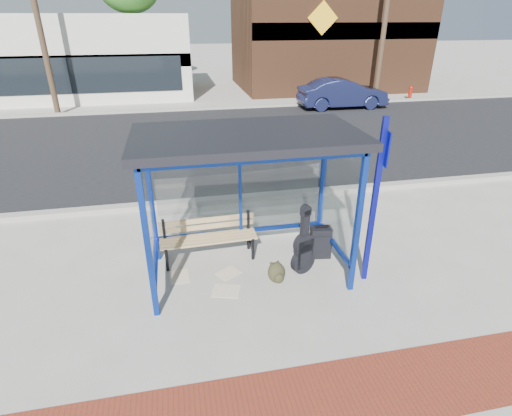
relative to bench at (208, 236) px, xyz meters
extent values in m
plane|color=#B2ADA0|center=(0.60, -0.61, -0.45)|extent=(120.00, 120.00, 0.00)
cube|color=maroon|center=(0.60, -3.21, -0.44)|extent=(60.00, 1.00, 0.01)
cube|color=gray|center=(0.60, 2.29, -0.39)|extent=(60.00, 0.25, 0.12)
cube|color=black|center=(0.60, 7.39, -0.45)|extent=(60.00, 10.00, 0.00)
cube|color=gray|center=(0.60, 12.49, -0.39)|extent=(60.00, 0.25, 0.12)
cube|color=#B2ADA0|center=(0.60, 14.39, -0.44)|extent=(60.00, 4.00, 0.01)
cube|color=navy|center=(-0.90, -1.36, 0.70)|extent=(0.08, 0.08, 2.30)
cube|color=navy|center=(2.10, -1.36, 0.70)|extent=(0.08, 0.08, 2.30)
cube|color=navy|center=(-0.90, 0.14, 0.70)|extent=(0.08, 0.08, 2.30)
cube|color=navy|center=(2.10, 0.14, 0.70)|extent=(0.08, 0.08, 2.30)
cube|color=navy|center=(0.60, 0.14, 1.81)|extent=(3.00, 0.08, 0.08)
cube|color=navy|center=(0.60, -1.36, 1.81)|extent=(3.00, 0.08, 0.08)
cube|color=navy|center=(-0.90, -0.61, 1.81)|extent=(0.08, 1.50, 0.08)
cube|color=navy|center=(2.10, -0.61, 1.81)|extent=(0.08, 1.50, 0.08)
cube|color=navy|center=(0.60, 0.14, -0.05)|extent=(3.00, 0.08, 0.06)
cube|color=navy|center=(-0.90, -0.61, -0.05)|extent=(0.08, 1.50, 0.06)
cube|color=navy|center=(2.10, -0.61, -0.05)|extent=(0.08, 1.50, 0.06)
cube|color=navy|center=(0.60, 0.14, 0.90)|extent=(0.05, 0.05, 1.90)
cube|color=silver|center=(0.60, 0.14, 0.86)|extent=(2.84, 0.01, 1.82)
cube|color=silver|center=(-0.90, -0.61, 0.86)|extent=(0.02, 1.34, 1.82)
cube|color=silver|center=(2.10, -0.61, 0.86)|extent=(0.02, 1.34, 1.82)
cube|color=black|center=(0.60, -0.61, 1.91)|extent=(3.30, 1.80, 0.12)
cube|color=silver|center=(-8.40, 17.39, 1.55)|extent=(18.00, 6.00, 4.00)
cube|color=#59331E|center=(8.60, 17.89, 2.75)|extent=(10.00, 7.00, 6.40)
cube|color=black|center=(8.60, 14.44, 2.75)|extent=(10.00, 0.10, 0.80)
cube|color=yellow|center=(7.10, 14.34, 3.35)|extent=(1.56, 0.06, 1.56)
cylinder|color=#4C3826|center=(-2.40, 21.39, 2.05)|extent=(0.36, 0.36, 5.00)
cylinder|color=#4C3826|center=(13.10, 21.39, 2.05)|extent=(0.36, 0.36, 5.00)
cylinder|color=#4C3826|center=(-5.40, 12.79, 3.55)|extent=(0.24, 0.24, 8.00)
cylinder|color=#4C3826|center=(9.60, 12.79, 3.55)|extent=(0.24, 0.24, 8.00)
cube|color=black|center=(-0.74, -0.27, -0.24)|extent=(0.05, 0.05, 0.42)
cube|color=black|center=(-0.75, 0.10, -0.05)|extent=(0.05, 0.05, 0.79)
cube|color=black|center=(-0.74, -0.09, -0.24)|extent=(0.06, 0.38, 0.05)
cube|color=black|center=(0.75, -0.21, -0.24)|extent=(0.05, 0.05, 0.42)
cube|color=black|center=(0.74, 0.15, -0.05)|extent=(0.05, 0.05, 0.79)
cube|color=black|center=(0.75, -0.03, -0.24)|extent=(0.06, 0.38, 0.05)
cube|color=tan|center=(0.01, -0.21, -0.03)|extent=(1.68, 0.15, 0.03)
cube|color=tan|center=(0.00, -0.11, -0.03)|extent=(1.68, 0.15, 0.03)
cube|color=tan|center=(0.00, -0.01, -0.03)|extent=(1.68, 0.15, 0.03)
cube|color=tan|center=(0.00, 0.10, -0.03)|extent=(1.68, 0.15, 0.03)
cube|color=tan|center=(-0.01, 0.13, 0.11)|extent=(1.68, 0.09, 0.09)
cube|color=tan|center=(-0.01, 0.13, 0.24)|extent=(1.68, 0.09, 0.09)
cylinder|color=black|center=(1.50, -0.76, -0.23)|extent=(0.45, 0.28, 0.43)
cylinder|color=black|center=(1.50, -0.76, 0.11)|extent=(0.38, 0.25, 0.36)
cube|color=black|center=(1.50, -0.76, -0.07)|extent=(0.33, 0.23, 0.51)
cube|color=black|center=(1.50, -0.76, 0.46)|extent=(0.14, 0.14, 0.51)
cube|color=black|center=(1.50, -0.76, 0.68)|extent=(0.18, 0.15, 0.10)
cube|color=black|center=(1.95, -0.36, -0.15)|extent=(0.39, 0.28, 0.57)
cylinder|color=black|center=(1.82, -0.34, -0.42)|extent=(0.08, 0.21, 0.05)
cylinder|color=black|center=(2.09, -0.38, -0.42)|extent=(0.08, 0.21, 0.05)
cube|color=black|center=(1.95, -0.36, 0.17)|extent=(0.23, 0.07, 0.04)
cube|color=black|center=(1.94, -0.48, -0.14)|extent=(0.29, 0.06, 0.31)
ellipsoid|color=black|center=(1.00, -0.93, -0.28)|extent=(0.32, 0.25, 0.34)
ellipsoid|color=black|center=(1.02, -1.04, -0.32)|extent=(0.18, 0.14, 0.18)
cube|color=black|center=(1.00, -0.91, -0.11)|extent=(0.10, 0.05, 0.03)
cube|color=#0C0F87|center=(2.45, -1.13, 0.89)|extent=(0.09, 0.09, 2.68)
cube|color=#0C0F87|center=(2.49, -1.14, 1.79)|extent=(0.09, 0.33, 0.50)
cube|color=white|center=(-0.55, -0.50, -0.45)|extent=(0.35, 0.43, 0.01)
cube|color=white|center=(0.16, -1.03, -0.44)|extent=(0.51, 0.44, 0.01)
cube|color=white|center=(0.26, -0.56, -0.45)|extent=(0.47, 0.44, 0.01)
imported|color=#171C41|center=(7.31, 11.60, 0.22)|extent=(4.06, 1.43, 1.33)
cylinder|color=#A2180B|center=(11.53, 12.82, -0.17)|extent=(0.18, 0.18, 0.55)
sphere|color=#A2180B|center=(11.53, 12.82, 0.13)|extent=(0.20, 0.20, 0.20)
cylinder|color=#A2180B|center=(11.53, 12.82, -0.08)|extent=(0.31, 0.20, 0.09)
camera|label=1|loc=(-0.39, -6.12, 3.48)|focal=28.00mm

